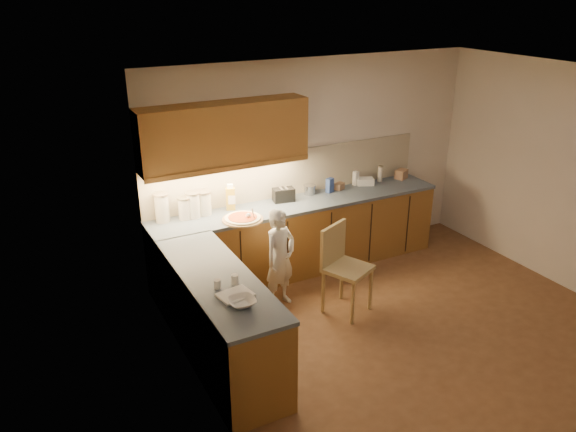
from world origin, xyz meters
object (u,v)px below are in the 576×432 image
Objects in this scene: child at (280,258)px; oil_jug at (230,198)px; pizza_on_board at (243,219)px; wooden_chair at (342,263)px; toaster at (284,195)px.

child is 0.98m from oil_jug.
pizza_on_board is 0.39m from oil_jug.
child is at bearing 119.55° from wooden_chair.
oil_jug reaches higher than toaster.
child is 4.15× the size of toaster.
wooden_chair is at bearing -56.66° from oil_jug.
wooden_chair is 1.25m from toaster.
wooden_chair is at bearing -46.39° from pizza_on_board.
pizza_on_board is 0.40× the size of child.
child is 1.16× the size of wooden_chair.
toaster is at bearing -3.84° from oil_jug.
wooden_chair is 3.13× the size of oil_jug.
pizza_on_board is 0.76m from toaster.
child reaches higher than pizza_on_board.
wooden_chair is at bearing -55.52° from child.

